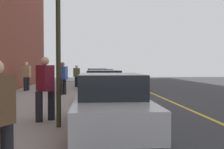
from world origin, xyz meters
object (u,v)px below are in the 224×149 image
object	(u,v)px
pedestrian_burgundy_coat	(45,87)
rolling_suitcase	(61,89)
parked_car_navy	(101,80)
pedestrian_tan_coat	(26,75)
pedestrian_blue_coat	(63,77)
parked_car_white	(104,86)
parked_car_black	(97,77)
parked_car_silver	(111,103)
pedestrian_olive_coat	(77,75)
traffic_light_pole	(58,9)

from	to	relation	value
pedestrian_burgundy_coat	rolling_suitcase	xyz separation A→B (m)	(-7.54, -0.37, -0.69)
parked_car_navy	pedestrian_burgundy_coat	bearing A→B (deg)	-10.66
pedestrian_tan_coat	pedestrian_blue_coat	xyz separation A→B (m)	(2.73, 2.56, -0.03)
parked_car_white	parked_car_black	bearing A→B (deg)	-179.65
parked_car_navy	rolling_suitcase	bearing A→B (deg)	-37.51
parked_car_navy	pedestrian_burgundy_coat	xyz separation A→B (m)	(10.63, -2.00, 0.37)
parked_car_black	parked_car_navy	xyz separation A→B (m)	(5.77, 0.11, -0.00)
parked_car_white	parked_car_silver	bearing A→B (deg)	-1.32
parked_car_black	parked_car_navy	distance (m)	5.77
pedestrian_olive_coat	rolling_suitcase	size ratio (longest dim) A/B	1.75
parked_car_white	traffic_light_pole	xyz separation A→B (m)	(6.11, -1.48, 2.40)
pedestrian_blue_coat	rolling_suitcase	world-z (taller)	pedestrian_blue_coat
pedestrian_tan_coat	rolling_suitcase	world-z (taller)	pedestrian_tan_coat
pedestrian_tan_coat	pedestrian_olive_coat	bearing A→B (deg)	133.54
pedestrian_olive_coat	parked_car_black	bearing A→B (deg)	156.25
rolling_suitcase	pedestrian_burgundy_coat	bearing A→B (deg)	2.84
pedestrian_burgundy_coat	parked_car_black	bearing A→B (deg)	173.44
pedestrian_tan_coat	rolling_suitcase	distance (m)	3.38
parked_car_navy	parked_car_black	bearing A→B (deg)	-178.87
parked_car_white	pedestrian_olive_coat	distance (m)	7.63
parked_car_white	traffic_light_pole	world-z (taller)	traffic_light_pole
parked_car_silver	pedestrian_olive_coat	size ratio (longest dim) A/B	2.76
pedestrian_burgundy_coat	pedestrian_tan_coat	distance (m)	10.19
parked_car_silver	pedestrian_tan_coat	xyz separation A→B (m)	(-10.68, -4.60, 0.37)
parked_car_navy	parked_car_silver	world-z (taller)	same
pedestrian_blue_coat	pedestrian_burgundy_coat	bearing A→B (deg)	1.81
pedestrian_blue_coat	parked_car_white	bearing A→B (deg)	50.27
pedestrian_tan_coat	pedestrian_burgundy_coat	bearing A→B (deg)	15.87
parked_car_black	parked_car_white	world-z (taller)	same
parked_car_silver	pedestrian_tan_coat	distance (m)	11.63
parked_car_white	pedestrian_tan_coat	size ratio (longest dim) A/B	2.45
parked_car_black	pedestrian_olive_coat	size ratio (longest dim) A/B	2.69
parked_car_white	traffic_light_pole	distance (m)	6.73
parked_car_navy	pedestrian_burgundy_coat	world-z (taller)	pedestrian_burgundy_coat
parked_car_navy	pedestrian_tan_coat	distance (m)	4.87
parked_car_black	pedestrian_burgundy_coat	distance (m)	16.51
parked_car_silver	traffic_light_pole	world-z (taller)	traffic_light_pole
parked_car_silver	parked_car_white	bearing A→B (deg)	178.68
pedestrian_tan_coat	pedestrian_blue_coat	world-z (taller)	pedestrian_tan_coat
parked_car_black	parked_car_silver	world-z (taller)	same
pedestrian_olive_coat	rolling_suitcase	distance (m)	5.23
pedestrian_blue_coat	traffic_light_pole	distance (m)	8.21
parked_car_silver	pedestrian_burgundy_coat	xyz separation A→B (m)	(-0.88, -1.81, 0.37)
parked_car_black	parked_car_navy	size ratio (longest dim) A/B	1.03
parked_car_silver	parked_car_navy	bearing A→B (deg)	179.07
parked_car_white	pedestrian_blue_coat	distance (m)	2.85
parked_car_navy	pedestrian_olive_coat	distance (m)	2.72
parked_car_navy	rolling_suitcase	world-z (taller)	parked_car_navy
parked_car_navy	traffic_light_pole	world-z (taller)	traffic_light_pole
pedestrian_olive_coat	pedestrian_tan_coat	distance (m)	4.21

